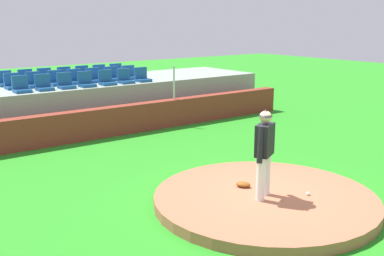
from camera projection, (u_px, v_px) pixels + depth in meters
ground_plane at (265, 204)px, 9.23m from camera, size 60.00×60.00×0.00m
pitchers_mound at (265, 199)px, 9.20m from camera, size 4.40×4.40×0.21m
pitcher at (264, 147)px, 8.82m from camera, size 0.71×0.45×1.74m
baseball at (308, 194)px, 9.13m from camera, size 0.07×0.07×0.07m
fielding_glove at (243, 185)px, 9.58m from camera, size 0.33×0.36×0.11m
brick_barrier at (106, 122)px, 14.49m from camera, size 14.55×0.40×0.91m
fence_post_right at (174, 83)px, 15.77m from camera, size 0.06×0.06×1.14m
bleacher_platform at (74, 103)px, 16.36m from camera, size 14.36×3.36×1.42m
stadium_chair_0 at (21, 87)px, 14.06m from camera, size 0.48×0.44×0.50m
stadium_chair_1 at (44, 85)px, 14.46m from camera, size 0.48×0.44×0.50m
stadium_chair_2 at (66, 83)px, 14.88m from camera, size 0.48×0.44×0.50m
stadium_chair_3 at (86, 82)px, 15.23m from camera, size 0.48×0.44×0.50m
stadium_chair_4 at (107, 80)px, 15.66m from camera, size 0.48×0.44×0.50m
stadium_chair_5 at (125, 79)px, 16.08m from camera, size 0.48×0.44×0.50m
stadium_chair_6 at (142, 77)px, 16.51m from camera, size 0.48×0.44×0.50m
stadium_chair_7 at (13, 84)px, 14.74m from camera, size 0.48×0.44×0.50m
stadium_chair_8 at (34, 82)px, 15.14m from camera, size 0.48×0.44×0.50m
stadium_chair_9 at (57, 81)px, 15.57m from camera, size 0.48×0.44×0.50m
stadium_chair_10 at (76, 79)px, 15.95m from camera, size 0.48×0.44×0.50m
stadium_chair_11 at (94, 78)px, 16.34m from camera, size 0.48×0.44×0.50m
stadium_chair_12 at (112, 76)px, 16.77m from camera, size 0.48×0.44×0.50m
stadium_chair_13 at (130, 75)px, 17.20m from camera, size 0.48×0.44×0.50m
stadium_chair_14 at (5, 81)px, 15.42m from camera, size 0.48×0.44×0.50m
stadium_chair_15 at (26, 80)px, 15.84m from camera, size 0.48×0.44×0.50m
stadium_chair_16 at (45, 78)px, 16.24m from camera, size 0.48×0.44×0.50m
stadium_chair_17 at (65, 77)px, 16.65m from camera, size 0.48×0.44×0.50m
stadium_chair_18 at (83, 75)px, 17.08m from camera, size 0.48×0.44×0.50m
stadium_chair_19 at (100, 74)px, 17.47m from camera, size 0.48×0.44×0.50m
stadium_chair_20 at (117, 73)px, 17.88m from camera, size 0.48×0.44×0.50m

